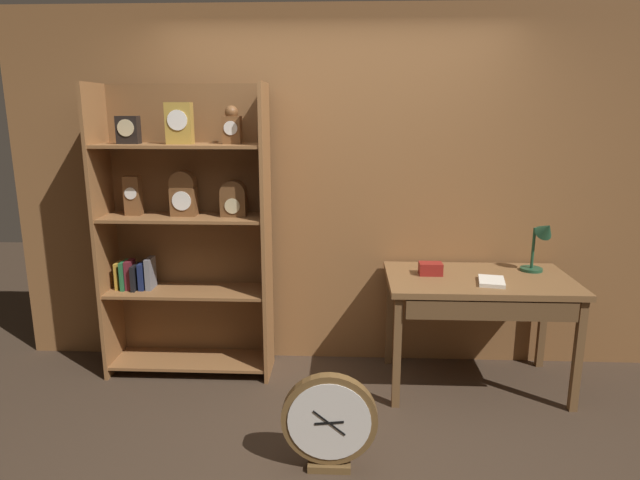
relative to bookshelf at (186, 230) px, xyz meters
name	(u,v)px	position (x,y,z in m)	size (l,w,h in m)	color
ground_plane	(329,466)	(1.05, -1.13, -1.06)	(10.00, 10.00, 0.00)	#3D2D21
back_wood_panel	(336,192)	(1.05, 0.26, 0.24)	(4.80, 0.05, 2.60)	brown
bookshelf	(186,230)	(0.00, 0.00, 0.00)	(1.18, 0.38, 2.06)	brown
workbench	(479,291)	(2.03, -0.19, -0.36)	(1.23, 0.74, 0.79)	brown
desk_lamp	(542,240)	(2.47, -0.03, -0.04)	(0.21, 0.21, 0.38)	#1E472D
toolbox_small	(431,269)	(1.71, -0.12, -0.23)	(0.16, 0.11, 0.08)	maroon
open_repair_manual	(492,281)	(2.08, -0.30, -0.26)	(0.16, 0.22, 0.03)	silver
round_clock_large	(329,422)	(1.05, -1.15, -0.78)	(0.51, 0.11, 0.55)	brown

